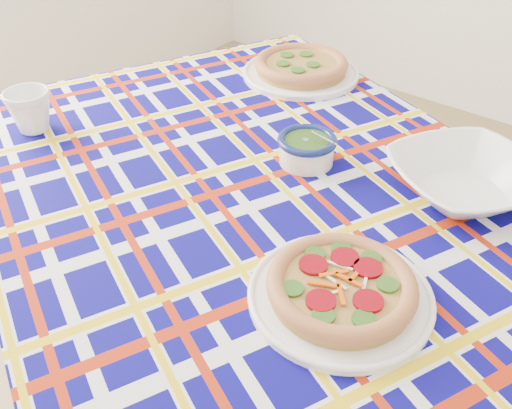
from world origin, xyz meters
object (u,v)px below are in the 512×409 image
Objects in this scene: main_focaccia_plate at (341,286)px; pesto_bowl at (307,147)px; mug at (30,111)px; dining_table at (287,253)px; serving_bowl at (466,179)px.

main_focaccia_plate is 0.38m from pesto_bowl.
mug is at bearing 179.16° from main_focaccia_plate.
pesto_bowl is at bearing 132.60° from main_focaccia_plate.
dining_table is 0.22m from pesto_bowl.
pesto_bowl is at bearing 56.83° from mug.
mug reaches higher than pesto_bowl.
mug is at bearing -153.64° from pesto_bowl.
pesto_bowl is 0.45× the size of serving_bowl.
dining_table is 0.22m from main_focaccia_plate.
pesto_bowl is (-0.26, 0.28, 0.01)m from main_focaccia_plate.
mug is at bearing -149.16° from dining_table.
mug is (-0.83, -0.36, 0.01)m from serving_bowl.
serving_bowl is 2.68× the size of mug.
serving_bowl is 0.90m from mug.
pesto_bowl reaches higher than main_focaccia_plate.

